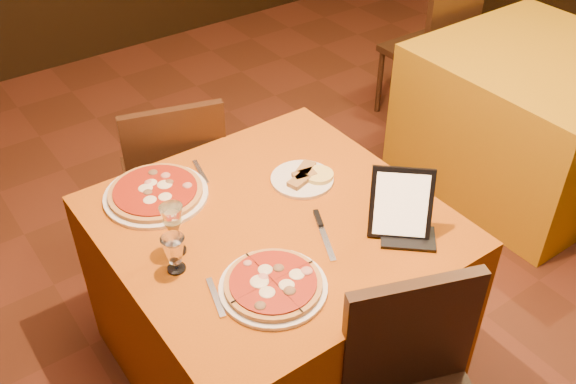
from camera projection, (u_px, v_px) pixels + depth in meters
floor at (426, 356)px, 2.69m from camera, size 6.00×7.00×0.01m
main_table at (274, 294)px, 2.45m from camera, size 1.10×1.10×0.75m
side_table at (533, 118)px, 3.47m from camera, size 1.10×1.10×0.75m
chair_main_far at (173, 176)px, 2.92m from camera, size 0.51×0.51×0.91m
chair_side_far at (424, 50)px, 3.96m from camera, size 0.46×0.46×0.91m
pizza_near at (273, 285)px, 1.95m from camera, size 0.33×0.33×0.03m
pizza_far at (156, 193)px, 2.31m from camera, size 0.38×0.38×0.03m
cutlet_dish at (302, 178)px, 2.39m from camera, size 0.24×0.24×0.03m
wine_glass at (174, 229)px, 2.04m from camera, size 0.08×0.08×0.19m
water_glass at (174, 254)px, 1.99m from camera, size 0.07×0.07×0.13m
tablet at (401, 203)px, 2.10m from camera, size 0.22×0.21×0.24m
knife at (324, 236)px, 2.15m from camera, size 0.12×0.24×0.01m
fork_near at (216, 297)px, 1.93m from camera, size 0.06×0.17×0.01m
fork_far at (201, 172)px, 2.44m from camera, size 0.05×0.16×0.01m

